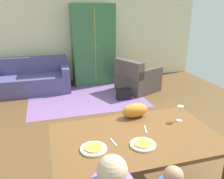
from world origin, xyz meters
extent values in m
cube|color=brown|center=(0.00, 0.42, -0.01)|extent=(6.86, 6.04, 0.02)
cube|color=beige|center=(0.00, 3.49, 1.35)|extent=(6.86, 0.10, 2.70)
cube|color=brown|center=(-0.15, -1.11, 0.74)|extent=(1.71, 1.04, 0.04)
cube|color=brown|center=(-0.95, -0.65, 0.36)|extent=(0.06, 0.06, 0.72)
cube|color=brown|center=(0.64, -0.65, 0.36)|extent=(0.06, 0.06, 0.72)
cylinder|color=silver|center=(-0.62, -1.23, 0.77)|extent=(0.25, 0.25, 0.02)
cylinder|color=gold|center=(-0.62, -1.23, 0.78)|extent=(0.17, 0.17, 0.01)
cylinder|color=white|center=(-0.15, -1.29, 0.77)|extent=(0.25, 0.25, 0.02)
cylinder|color=gold|center=(-0.15, -1.29, 0.78)|extent=(0.17, 0.17, 0.01)
cylinder|color=silver|center=(0.46, -0.93, 0.76)|extent=(0.06, 0.06, 0.01)
cylinder|color=silver|center=(0.46, -0.93, 0.81)|extent=(0.01, 0.01, 0.09)
cone|color=silver|center=(0.46, -0.93, 0.90)|extent=(0.07, 0.07, 0.09)
cube|color=silver|center=(-0.41, -1.16, 0.76)|extent=(0.04, 0.15, 0.01)
cube|color=silver|center=(0.00, -1.01, 0.76)|extent=(0.06, 0.17, 0.01)
sphere|color=beige|center=(-0.62, -1.85, 1.00)|extent=(0.21, 0.21, 0.21)
sphere|color=tan|center=(-0.15, -1.85, 0.85)|extent=(0.15, 0.15, 0.15)
ellipsoid|color=orange|center=(0.00, -0.69, 0.84)|extent=(0.33, 0.18, 0.17)
cube|color=#815C95|center=(-0.14, 1.96, 0.00)|extent=(2.60, 1.80, 0.01)
cube|color=#504B81|center=(-1.35, 2.76, 0.21)|extent=(1.81, 0.84, 0.42)
cube|color=#504B81|center=(-1.35, 3.10, 0.62)|extent=(1.81, 0.20, 0.40)
cube|color=#504B81|center=(-0.54, 2.76, 0.52)|extent=(0.18, 0.84, 0.20)
cube|color=#544742|center=(1.22, 2.16, 0.21)|extent=(1.11, 1.11, 0.42)
cube|color=#544742|center=(0.91, 2.03, 0.62)|extent=(0.52, 0.86, 0.40)
cube|color=#544742|center=(1.36, 1.86, 0.52)|extent=(0.84, 0.50, 0.20)
cube|color=#544742|center=(1.09, 2.47, 0.52)|extent=(0.84, 0.50, 0.20)
cube|color=#376C42|center=(0.28, 3.10, 1.05)|extent=(1.10, 0.56, 2.10)
cube|color=gold|center=(0.28, 2.82, 1.05)|extent=(0.02, 0.01, 1.89)
sphere|color=gold|center=(0.22, 2.81, 1.05)|extent=(0.04, 0.04, 0.04)
sphere|color=gold|center=(0.34, 2.81, 1.05)|extent=(0.04, 0.04, 0.04)
cube|color=black|center=(0.67, 1.66, 0.13)|extent=(0.32, 0.16, 0.26)
camera|label=1|loc=(-0.97, -3.06, 2.02)|focal=37.47mm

